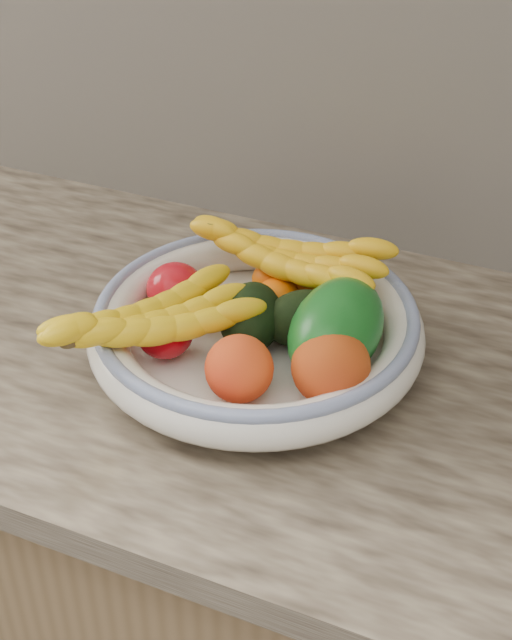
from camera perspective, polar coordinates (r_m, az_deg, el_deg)
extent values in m
cube|color=brown|center=(1.41, 0.34, -17.36)|extent=(2.40, 0.62, 0.86)
cube|color=tan|center=(1.09, 0.42, -2.87)|extent=(2.44, 0.66, 0.04)
cube|color=beige|center=(1.21, 6.40, 15.75)|extent=(2.40, 0.02, 0.50)
cylinder|color=white|center=(1.06, 0.00, -2.30)|extent=(0.13, 0.13, 0.02)
cylinder|color=white|center=(1.05, 0.00, -1.69)|extent=(0.32, 0.32, 0.01)
torus|color=white|center=(1.03, 0.00, -0.54)|extent=(0.39, 0.39, 0.05)
torus|color=#334C91|center=(1.02, 0.00, 0.46)|extent=(0.37, 0.37, 0.02)
ellipsoid|color=orange|center=(1.11, 0.95, 2.62)|extent=(0.06, 0.06, 0.04)
ellipsoid|color=#E35304|center=(1.10, 3.16, 2.29)|extent=(0.05, 0.05, 0.05)
ellipsoid|color=#FF6B05|center=(1.07, 1.39, 1.39)|extent=(0.07, 0.07, 0.05)
ellipsoid|color=red|center=(1.08, -5.18, 2.01)|extent=(0.09, 0.09, 0.06)
ellipsoid|color=#A9050F|center=(1.01, -5.85, -0.81)|extent=(0.08, 0.08, 0.06)
ellipsoid|color=black|center=(1.02, -0.32, 0.17)|extent=(0.10, 0.12, 0.07)
ellipsoid|color=black|center=(1.02, 2.99, 0.13)|extent=(0.11, 0.11, 0.07)
ellipsoid|color=#105818|center=(0.99, 5.15, -0.63)|extent=(0.13, 0.15, 0.13)
ellipsoid|color=orange|center=(0.94, -1.08, -3.13)|extent=(0.10, 0.10, 0.07)
ellipsoid|color=orange|center=(0.95, 4.81, -3.00)|extent=(0.10, 0.10, 0.08)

